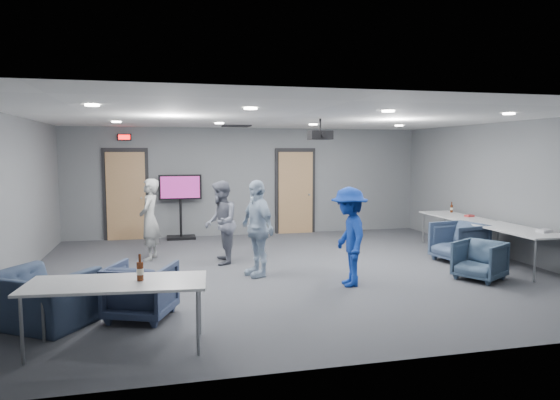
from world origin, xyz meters
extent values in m
plane|color=#33353A|center=(0.00, 0.00, 0.00)|extent=(9.00, 9.00, 0.00)
plane|color=silver|center=(0.00, 0.00, 2.70)|extent=(9.00, 9.00, 0.00)
cube|color=slate|center=(0.00, 4.00, 1.35)|extent=(9.00, 0.02, 2.70)
cube|color=slate|center=(0.00, -4.00, 1.35)|extent=(9.00, 0.02, 2.70)
cube|color=slate|center=(-4.50, 0.00, 1.35)|extent=(0.02, 8.00, 2.70)
cube|color=slate|center=(4.50, 0.00, 1.35)|extent=(0.02, 8.00, 2.70)
cube|color=black|center=(-3.00, 3.97, 1.08)|extent=(1.06, 0.06, 2.24)
cube|color=#AF7B55|center=(-3.00, 3.93, 1.05)|extent=(0.90, 0.05, 2.10)
cylinder|color=gray|center=(-2.65, 3.88, 1.00)|extent=(0.04, 0.10, 0.04)
cube|color=black|center=(1.20, 3.97, 1.08)|extent=(1.06, 0.06, 2.24)
cube|color=#AF7B55|center=(1.20, 3.93, 1.05)|extent=(0.90, 0.05, 2.10)
cylinder|color=gray|center=(1.55, 3.88, 1.00)|extent=(0.04, 0.10, 0.04)
cube|color=black|center=(-3.00, 3.94, 2.45)|extent=(0.32, 0.06, 0.16)
cube|color=#FF0C0C|center=(-3.00, 3.90, 2.45)|extent=(0.26, 0.02, 0.11)
cube|color=black|center=(-0.50, 2.80, 2.69)|extent=(0.60, 0.60, 0.03)
cylinder|color=white|center=(-3.00, -1.80, 2.69)|extent=(0.18, 0.18, 0.02)
cylinder|color=white|center=(-3.00, 1.80, 2.69)|extent=(0.18, 0.18, 0.02)
cylinder|color=white|center=(-1.00, -1.80, 2.69)|extent=(0.18, 0.18, 0.02)
cylinder|color=white|center=(-1.00, 1.80, 2.69)|extent=(0.18, 0.18, 0.02)
cylinder|color=white|center=(1.00, -1.80, 2.69)|extent=(0.18, 0.18, 0.02)
cylinder|color=white|center=(1.00, 1.80, 2.69)|extent=(0.18, 0.18, 0.02)
cylinder|color=white|center=(3.00, -1.80, 2.69)|extent=(0.18, 0.18, 0.02)
cylinder|color=white|center=(3.00, 1.80, 2.69)|extent=(0.18, 0.18, 0.02)
imported|color=#999C99|center=(-2.42, 1.50, 0.79)|extent=(0.51, 0.65, 1.59)
imported|color=slate|center=(-1.11, 0.81, 0.78)|extent=(0.68, 0.83, 1.57)
imported|color=#9DB2CA|center=(-0.62, -0.24, 0.82)|extent=(0.67, 1.04, 1.64)
imported|color=navy|center=(0.67, -1.19, 0.78)|extent=(0.70, 1.07, 1.56)
imported|color=#36455E|center=(3.35, -0.09, 0.38)|extent=(0.97, 0.95, 0.76)
imported|color=#34465B|center=(2.90, -1.37, 0.32)|extent=(0.96, 0.95, 0.65)
imported|color=#37425F|center=(-2.47, -2.04, 0.36)|extent=(0.99, 1.01, 0.71)
imported|color=#313E56|center=(-3.62, -2.10, 0.34)|extent=(1.39, 1.35, 0.69)
cube|color=#B8BBBD|center=(4.00, 1.08, 0.71)|extent=(0.73, 1.76, 0.03)
cylinder|color=gray|center=(3.71, 1.88, 0.35)|extent=(0.04, 0.04, 0.70)
cylinder|color=gray|center=(3.71, 0.28, 0.35)|extent=(0.04, 0.04, 0.70)
cylinder|color=gray|center=(4.29, 1.88, 0.35)|extent=(0.04, 0.04, 0.70)
cylinder|color=gray|center=(4.29, 0.28, 0.35)|extent=(0.04, 0.04, 0.70)
cube|color=#B8BBBD|center=(4.00, -0.82, 0.71)|extent=(0.82, 1.96, 0.03)
cylinder|color=gray|center=(3.67, 0.08, 0.35)|extent=(0.04, 0.04, 0.70)
cylinder|color=gray|center=(3.67, -1.72, 0.35)|extent=(0.04, 0.04, 0.70)
cylinder|color=gray|center=(4.33, 0.08, 0.35)|extent=(0.04, 0.04, 0.70)
cube|color=#B8BBBD|center=(-2.67, -3.00, 0.71)|extent=(1.95, 0.97, 0.03)
cylinder|color=gray|center=(-1.79, -2.78, 0.35)|extent=(0.04, 0.04, 0.70)
cylinder|color=gray|center=(-3.50, -2.60, 0.35)|extent=(0.04, 0.04, 0.70)
cylinder|color=gray|center=(-1.85, -3.40, 0.35)|extent=(0.04, 0.04, 0.70)
cylinder|color=gray|center=(-3.56, -3.22, 0.35)|extent=(0.04, 0.04, 0.70)
cylinder|color=#50210D|center=(-2.43, -3.00, 0.83)|extent=(0.07, 0.07, 0.20)
cylinder|color=#50210D|center=(-2.43, -3.00, 0.97)|extent=(0.03, 0.03, 0.09)
cylinder|color=beige|center=(-2.43, -3.00, 0.83)|extent=(0.08, 0.08, 0.07)
cylinder|color=#50210D|center=(4.25, 1.59, 0.81)|extent=(0.06, 0.06, 0.17)
cylinder|color=#50210D|center=(4.25, 1.59, 0.94)|extent=(0.02, 0.02, 0.07)
cylinder|color=beige|center=(4.25, 1.59, 0.81)|extent=(0.06, 0.06, 0.06)
cube|color=#BB2F2E|center=(4.18, 0.82, 0.75)|extent=(0.20, 0.15, 0.04)
cube|color=silver|center=(4.20, -1.29, 0.76)|extent=(0.26, 0.21, 0.05)
cube|color=black|center=(-1.73, 3.75, 0.03)|extent=(0.68, 0.48, 0.06)
cylinder|color=black|center=(-1.73, 3.75, 0.63)|extent=(0.06, 0.06, 1.16)
cube|color=black|center=(-1.73, 3.75, 1.26)|extent=(1.02, 0.07, 0.60)
cube|color=#7E1C65|center=(-1.73, 3.70, 1.26)|extent=(0.92, 0.01, 0.52)
cylinder|color=black|center=(0.57, 0.01, 2.58)|extent=(0.04, 0.04, 0.22)
cube|color=black|center=(0.57, 0.01, 2.40)|extent=(0.40, 0.35, 0.16)
cylinder|color=black|center=(0.57, -0.17, 2.40)|extent=(0.08, 0.06, 0.08)
camera|label=1|loc=(-2.20, -8.46, 2.11)|focal=32.00mm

